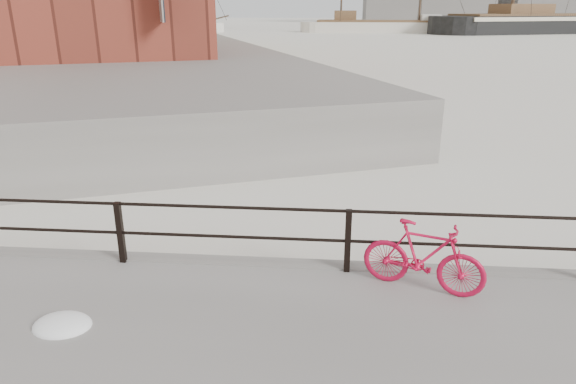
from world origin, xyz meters
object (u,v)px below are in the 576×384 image
(schooner_left, at_px, (159,33))
(bicycle, at_px, (424,257))
(schooner_mid, at_px, (379,32))
(workboat_far, at_px, (33,49))

(schooner_left, bearing_deg, bicycle, -100.69)
(bicycle, distance_m, schooner_mid, 85.15)
(schooner_mid, bearing_deg, bicycle, -91.30)
(schooner_left, relative_size, workboat_far, 2.12)
(bicycle, height_order, schooner_mid, schooner_mid)
(schooner_left, height_order, workboat_far, schooner_left)
(schooner_mid, relative_size, workboat_far, 2.54)
(schooner_mid, height_order, schooner_left, schooner_mid)
(bicycle, xyz_separation_m, schooner_mid, (6.11, 84.93, -0.86))
(schooner_mid, distance_m, schooner_left, 36.57)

